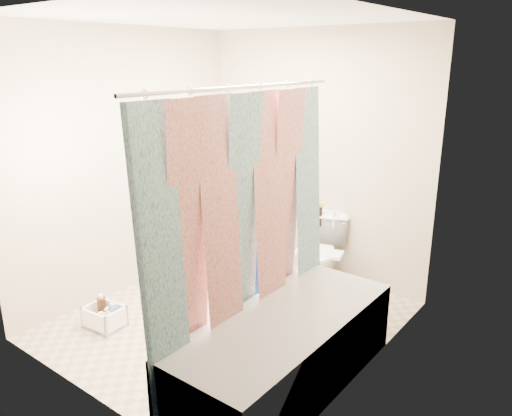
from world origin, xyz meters
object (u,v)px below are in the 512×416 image
Objects in this scene: bathtub at (285,349)px; plumber at (255,213)px; cleaning_caddy at (105,318)px; toilet at (322,255)px.

bathtub is 1.13× the size of plumber.
cleaning_caddy is at bearing -169.84° from bathtub.
plumber is 4.86× the size of cleaning_caddy.
plumber reaches higher than toilet.
toilet is 2.16× the size of cleaning_caddy.
bathtub is 1.53m from toilet.
toilet is at bearing 53.54° from cleaning_caddy.
plumber reaches higher than cleaning_caddy.
cleaning_caddy is (-1.02, -1.71, -0.26)m from toilet.
bathtub is at bearing -84.88° from toilet.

